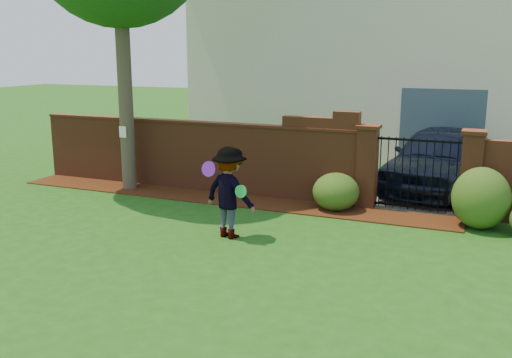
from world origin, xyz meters
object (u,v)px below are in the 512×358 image
at_px(frisbee_purple, 209,169).
at_px(frisbee_green, 241,191).
at_px(man, 228,193).
at_px(car, 435,160).

distance_m(frisbee_purple, frisbee_green, 0.79).
distance_m(man, frisbee_green, 0.42).
bearing_deg(frisbee_green, man, 149.84).
bearing_deg(car, frisbee_green, -107.51).
bearing_deg(frisbee_green, car, 62.36).
bearing_deg(man, frisbee_purple, 29.55).
xyz_separation_m(frisbee_purple, frisbee_green, (0.71, -0.11, -0.34)).
relative_size(car, frisbee_purple, 16.30).
relative_size(man, frisbee_green, 7.33).
height_order(man, frisbee_purple, man).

